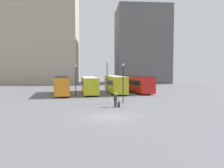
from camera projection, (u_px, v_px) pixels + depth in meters
name	position (u px, v px, depth m)	size (l,w,h in m)	color
ground_plane	(110.00, 117.00, 19.95)	(160.00, 160.00, 0.00)	slate
building_block_left	(37.00, 21.00, 73.41)	(27.21, 17.95, 41.84)	tan
building_block_right	(141.00, 46.00, 76.99)	(17.58, 15.61, 25.91)	#5B5656
bus_0	(62.00, 85.00, 38.84)	(4.04, 11.77, 3.22)	orange
bus_1	(89.00, 85.00, 40.63)	(3.52, 12.24, 3.07)	gold
bus_2	(115.00, 84.00, 41.76)	(3.39, 12.20, 3.25)	gold
bus_3	(137.00, 84.00, 42.41)	(4.37, 11.24, 3.21)	red
traveler	(116.00, 98.00, 25.47)	(0.51, 0.51, 1.67)	#382D4C
suitcase	(119.00, 105.00, 25.15)	(0.24, 0.35, 0.80)	black
lamp_post_0	(76.00, 78.00, 36.21)	(0.28, 0.28, 5.19)	black
lamp_post_1	(123.00, 80.00, 28.38)	(0.28, 0.28, 5.14)	black
lamp_post_2	(107.00, 76.00, 33.83)	(0.28, 0.28, 5.80)	black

